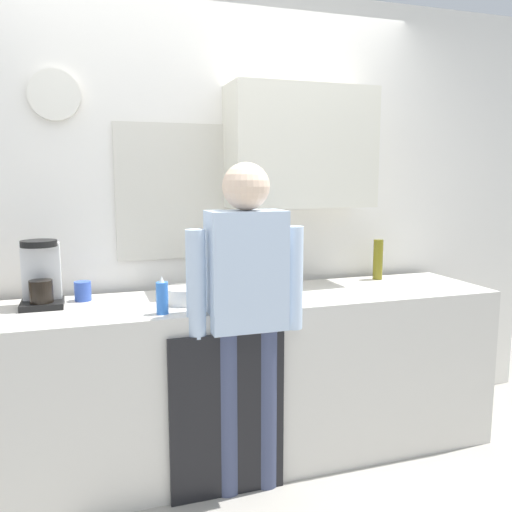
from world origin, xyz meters
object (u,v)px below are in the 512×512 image
mixing_bowl (186,295)px  person_at_sink (246,302)px  cup_blue_mug (83,291)px  coffee_maker (41,277)px  bottle_dark_sauce (250,274)px  bottle_olive_oil (378,259)px  dish_soap (162,297)px

mixing_bowl → person_at_sink: size_ratio=0.14×
cup_blue_mug → mixing_bowl: 0.54m
cup_blue_mug → mixing_bowl: bearing=-22.9°
cup_blue_mug → mixing_bowl: size_ratio=0.45×
coffee_maker → cup_blue_mug: size_ratio=3.30×
coffee_maker → bottle_dark_sauce: bearing=2.1°
bottle_olive_oil → person_at_sink: size_ratio=0.16×
mixing_bowl → dish_soap: bearing=-128.3°
mixing_bowl → bottle_olive_oil: bearing=11.1°
dish_soap → bottle_olive_oil: bearing=17.1°
bottle_olive_oil → bottle_dark_sauce: bearing=-176.7°
dish_soap → cup_blue_mug: bearing=131.6°
cup_blue_mug → mixing_bowl: cup_blue_mug is taller
bottle_olive_oil → coffee_maker: bearing=-177.4°
coffee_maker → bottle_olive_oil: coffee_maker is taller
coffee_maker → dish_soap: 0.64m
bottle_dark_sauce → mixing_bowl: bottle_dark_sauce is taller
cup_blue_mug → dish_soap: bearing=-48.4°
bottle_dark_sauce → mixing_bowl: 0.45m
bottle_dark_sauce → dish_soap: (-0.55, -0.38, -0.01)m
cup_blue_mug → dish_soap: 0.53m
coffee_maker → dish_soap: size_ratio=1.83×
person_at_sink → mixing_bowl: bearing=137.2°
bottle_dark_sauce → bottle_olive_oil: bearing=3.3°
coffee_maker → bottle_dark_sauce: coffee_maker is taller
bottle_dark_sauce → mixing_bowl: size_ratio=0.82×
bottle_dark_sauce → mixing_bowl: (-0.40, -0.20, -0.05)m
bottle_dark_sauce → coffee_maker: bearing=-177.9°
bottle_olive_oil → cup_blue_mug: size_ratio=2.50×
cup_blue_mug → person_at_sink: size_ratio=0.06×
bottle_olive_oil → mixing_bowl: bearing=-168.9°
bottle_olive_oil → cup_blue_mug: (-1.75, -0.04, -0.07)m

